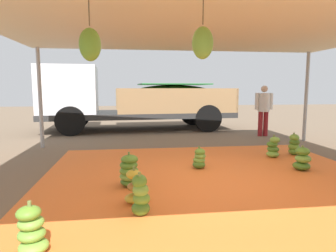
% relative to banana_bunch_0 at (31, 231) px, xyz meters
% --- Properties ---
extents(ground_plane, '(40.00, 40.00, 0.00)m').
position_rel_banana_bunch_0_xyz_m(ground_plane, '(2.40, 5.09, -0.22)').
color(ground_plane, brown).
extents(tarp_orange, '(6.04, 5.51, 0.01)m').
position_rel_banana_bunch_0_xyz_m(tarp_orange, '(2.40, 2.09, -0.22)').
color(tarp_orange, orange).
rests_on(tarp_orange, ground).
extents(tent_canopy, '(8.00, 7.00, 2.72)m').
position_rel_banana_bunch_0_xyz_m(tent_canopy, '(2.39, 1.98, 2.41)').
color(tent_canopy, '#9EA0A5').
rests_on(tent_canopy, ground).
extents(banana_bunch_0, '(0.34, 0.36, 0.51)m').
position_rel_banana_bunch_0_xyz_m(banana_bunch_0, '(0.00, 0.00, 0.00)').
color(banana_bunch_0, '#75A83D').
rests_on(banana_bunch_0, tarp_orange).
extents(banana_bunch_1, '(0.31, 0.31, 0.44)m').
position_rel_banana_bunch_0_xyz_m(banana_bunch_1, '(2.32, 2.76, -0.03)').
color(banana_bunch_1, '#477523').
rests_on(banana_bunch_1, tarp_orange).
extents(banana_bunch_2, '(0.43, 0.42, 0.57)m').
position_rel_banana_bunch_0_xyz_m(banana_bunch_2, '(0.94, 1.83, 0.03)').
color(banana_bunch_2, '#477523').
rests_on(banana_bunch_2, tarp_orange).
extents(banana_bunch_4, '(0.41, 0.42, 0.52)m').
position_rel_banana_bunch_0_xyz_m(banana_bunch_4, '(4.24, 3.48, 0.01)').
color(banana_bunch_4, '#75A83D').
rests_on(banana_bunch_4, tarp_orange).
extents(banana_bunch_5, '(0.38, 0.38, 0.54)m').
position_rel_banana_bunch_0_xyz_m(banana_bunch_5, '(4.85, 3.64, 0.02)').
color(banana_bunch_5, '#518428').
rests_on(banana_bunch_5, tarp_orange).
extents(banana_bunch_6, '(0.29, 0.31, 0.55)m').
position_rel_banana_bunch_0_xyz_m(banana_bunch_6, '(1.08, 0.72, 0.03)').
color(banana_bunch_6, '#477523').
rests_on(banana_bunch_6, tarp_orange).
extents(banana_bunch_7, '(0.42, 0.42, 0.49)m').
position_rel_banana_bunch_0_xyz_m(banana_bunch_7, '(4.27, 2.36, -0.00)').
color(banana_bunch_7, '#477523').
rests_on(banana_bunch_7, tarp_orange).
extents(banana_bunch_9, '(0.32, 0.32, 0.53)m').
position_rel_banana_bunch_0_xyz_m(banana_bunch_9, '(1.01, 1.10, 0.00)').
color(banana_bunch_9, gold).
rests_on(banana_bunch_9, tarp_orange).
extents(cargo_truck_main, '(7.30, 2.82, 2.40)m').
position_rel_banana_bunch_0_xyz_m(cargo_truck_main, '(1.01, 8.62, 0.98)').
color(cargo_truck_main, '#2D2D2D').
rests_on(cargo_truck_main, ground).
extents(worker_0, '(0.62, 0.38, 1.69)m').
position_rel_banana_bunch_0_xyz_m(worker_0, '(5.40, 6.48, 0.76)').
color(worker_0, maroon).
rests_on(worker_0, ground).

